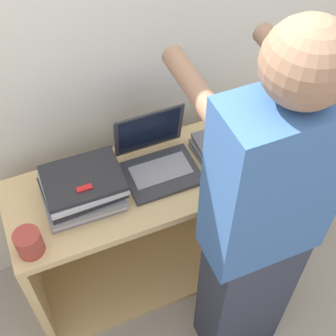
{
  "coord_description": "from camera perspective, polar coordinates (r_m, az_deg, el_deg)",
  "views": [
    {
      "loc": [
        -0.46,
        -0.93,
        2.29
      ],
      "look_at": [
        0.0,
        0.16,
        0.89
      ],
      "focal_mm": 50.0,
      "sensor_mm": 36.0,
      "label": 1
    }
  ],
  "objects": [
    {
      "name": "ground_plane",
      "position": [
        2.51,
        1.47,
        -15.93
      ],
      "size": [
        12.0,
        12.0,
        0.0
      ],
      "primitive_type": "plane",
      "color": "#9E9384"
    },
    {
      "name": "wall_back",
      "position": [
        1.91,
        -4.82,
        14.74
      ],
      "size": [
        8.0,
        0.05,
        2.4
      ],
      "color": "silver",
      "rests_on": "ground_plane"
    },
    {
      "name": "cart",
      "position": [
        2.31,
        -1.31,
        -5.73
      ],
      "size": [
        1.32,
        0.46,
        0.77
      ],
      "color": "tan",
      "rests_on": "ground_plane"
    },
    {
      "name": "laptop_open",
      "position": [
        1.95,
        -1.29,
        1.06
      ],
      "size": [
        0.3,
        0.28,
        0.25
      ],
      "color": "#333338",
      "rests_on": "cart"
    },
    {
      "name": "laptop_stack_left",
      "position": [
        1.86,
        -10.33,
        -2.52
      ],
      "size": [
        0.32,
        0.26,
        0.14
      ],
      "color": "gray",
      "rests_on": "cart"
    },
    {
      "name": "laptop_stack_right",
      "position": [
        2.05,
        7.82,
        2.42
      ],
      "size": [
        0.32,
        0.25,
        0.06
      ],
      "color": "gray",
      "rests_on": "cart"
    },
    {
      "name": "person",
      "position": [
        1.69,
        10.97,
        -7.93
      ],
      "size": [
        0.4,
        0.53,
        1.74
      ],
      "color": "#2D3342",
      "rests_on": "ground_plane"
    },
    {
      "name": "mug",
      "position": [
        1.79,
        -16.59,
        -8.73
      ],
      "size": [
        0.1,
        0.1,
        0.1
      ],
      "color": "#9E382D",
      "rests_on": "cart"
    },
    {
      "name": "inventory_tag",
      "position": [
        1.77,
        -10.14,
        -2.44
      ],
      "size": [
        0.06,
        0.02,
        0.01
      ],
      "color": "red",
      "rests_on": "laptop_stack_left"
    }
  ]
}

